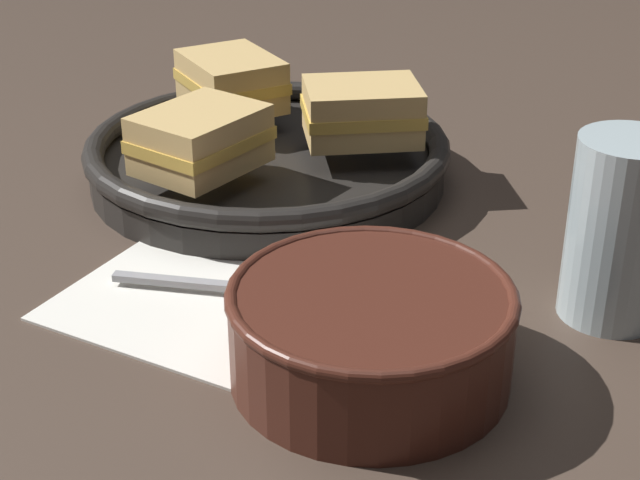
{
  "coord_description": "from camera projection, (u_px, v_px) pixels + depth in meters",
  "views": [
    {
      "loc": [
        0.26,
        -0.53,
        0.34
      ],
      "look_at": [
        0.03,
        0.03,
        0.03
      ],
      "focal_mm": 55.0,
      "sensor_mm": 36.0,
      "label": 1
    }
  ],
  "objects": [
    {
      "name": "drinking_glass",
      "position": [
        620.0,
        230.0,
        0.62
      ],
      "size": [
        0.07,
        0.07,
        0.12
      ],
      "color": "silver",
      "rests_on": "ground_plane"
    },
    {
      "name": "soup_bowl",
      "position": [
        371.0,
        328.0,
        0.57
      ],
      "size": [
        0.17,
        0.17,
        0.06
      ],
      "color": "#4C2319",
      "rests_on": "ground_plane"
    },
    {
      "name": "ground_plane",
      "position": [
        263.0,
        291.0,
        0.68
      ],
      "size": [
        4.0,
        4.0,
        0.0
      ],
      "primitive_type": "plane",
      "color": "#47382D"
    },
    {
      "name": "sandwich_far_left",
      "position": [
        231.0,
        81.0,
        0.88
      ],
      "size": [
        0.12,
        0.12,
        0.05
      ],
      "rotation": [
        0.0,
        0.0,
        10.31
      ],
      "color": "#DBB26B",
      "rests_on": "skillet"
    },
    {
      "name": "sandwich_near_left",
      "position": [
        201.0,
        139.0,
        0.75
      ],
      "size": [
        0.1,
        0.11,
        0.05
      ],
      "rotation": [
        0.0,
        0.0,
        6.03
      ],
      "color": "#DBB26B",
      "rests_on": "skillet"
    },
    {
      "name": "napkin",
      "position": [
        225.0,
        297.0,
        0.67
      ],
      "size": [
        0.22,
        0.2,
        0.0
      ],
      "color": "white",
      "rests_on": "ground_plane"
    },
    {
      "name": "skillet",
      "position": [
        268.0,
        158.0,
        0.84
      ],
      "size": [
        0.31,
        0.31,
        0.04
      ],
      "color": "black",
      "rests_on": "ground_plane"
    },
    {
      "name": "spoon",
      "position": [
        271.0,
        291.0,
        0.66
      ],
      "size": [
        0.16,
        0.05,
        0.01
      ],
      "rotation": [
        0.0,
        0.0,
        0.2
      ],
      "color": "#9E9EA3",
      "rests_on": "napkin"
    },
    {
      "name": "sandwich_near_right",
      "position": [
        367.0,
        112.0,
        0.81
      ],
      "size": [
        0.12,
        0.11,
        0.05
      ],
      "rotation": [
        0.0,
        0.0,
        8.35
      ],
      "color": "#DBB26B",
      "rests_on": "skillet"
    }
  ]
}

